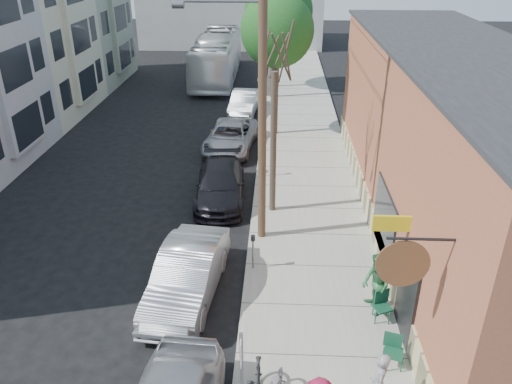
{
  "coord_description": "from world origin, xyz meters",
  "views": [
    {
      "loc": [
        2.99,
        -11.65,
        9.73
      ],
      "look_at": [
        2.21,
        4.62,
        1.5
      ],
      "focal_mm": 35.0,
      "sensor_mm": 36.0,
      "label": 1
    }
  ],
  "objects_px": {
    "sign_post": "(242,375)",
    "tree_leafy_far": "(279,12)",
    "parking_meter_far": "(262,159)",
    "patron_grey": "(379,384)",
    "bus": "(217,57)",
    "utility_pole_near": "(261,93)",
    "parking_meter_near": "(253,247)",
    "patio_chair_b": "(393,353)",
    "patio_chair_a": "(382,307)",
    "tree_bare": "(273,145)",
    "car_2": "(220,184)",
    "patron_green": "(376,284)",
    "car_1": "(187,275)",
    "car_4": "(244,103)",
    "tree_leafy_mid": "(277,31)",
    "car_3": "(230,137)"
  },
  "relations": [
    {
      "from": "sign_post",
      "to": "tree_leafy_far",
      "type": "height_order",
      "value": "tree_leafy_far"
    },
    {
      "from": "parking_meter_far",
      "to": "patron_grey",
      "type": "distance_m",
      "value": 12.87
    },
    {
      "from": "parking_meter_far",
      "to": "bus",
      "type": "xyz_separation_m",
      "value": [
        -4.15,
        18.31,
        0.73
      ]
    },
    {
      "from": "utility_pole_near",
      "to": "bus",
      "type": "height_order",
      "value": "utility_pole_near"
    },
    {
      "from": "parking_meter_near",
      "to": "parking_meter_far",
      "type": "height_order",
      "value": "same"
    },
    {
      "from": "utility_pole_near",
      "to": "patio_chair_b",
      "type": "distance_m",
      "value": 8.53
    },
    {
      "from": "patio_chair_a",
      "to": "bus",
      "type": "distance_m",
      "value": 28.86
    },
    {
      "from": "parking_meter_far",
      "to": "tree_bare",
      "type": "distance_m",
      "value": 3.69
    },
    {
      "from": "utility_pole_near",
      "to": "car_2",
      "type": "height_order",
      "value": "utility_pole_near"
    },
    {
      "from": "parking_meter_near",
      "to": "patron_green",
      "type": "relative_size",
      "value": 0.66
    },
    {
      "from": "car_1",
      "to": "car_4",
      "type": "distance_m",
      "value": 18.01
    },
    {
      "from": "utility_pole_near",
      "to": "tree_leafy_far",
      "type": "distance_m",
      "value": 20.84
    },
    {
      "from": "utility_pole_near",
      "to": "patron_grey",
      "type": "bearing_deg",
      "value": -68.41
    },
    {
      "from": "tree_leafy_mid",
      "to": "car_3",
      "type": "relative_size",
      "value": 1.48
    },
    {
      "from": "utility_pole_near",
      "to": "car_2",
      "type": "distance_m",
      "value": 5.87
    },
    {
      "from": "patron_green",
      "to": "car_3",
      "type": "relative_size",
      "value": 0.38
    },
    {
      "from": "car_2",
      "to": "bus",
      "type": "distance_m",
      "value": 20.56
    },
    {
      "from": "patio_chair_b",
      "to": "bus",
      "type": "bearing_deg",
      "value": 122.14
    },
    {
      "from": "car_1",
      "to": "parking_meter_far",
      "type": "bearing_deg",
      "value": 82.87
    },
    {
      "from": "parking_meter_far",
      "to": "car_1",
      "type": "bearing_deg",
      "value": -102.67
    },
    {
      "from": "sign_post",
      "to": "patio_chair_b",
      "type": "distance_m",
      "value": 4.34
    },
    {
      "from": "utility_pole_near",
      "to": "tree_leafy_far",
      "type": "height_order",
      "value": "utility_pole_near"
    },
    {
      "from": "car_4",
      "to": "car_3",
      "type": "bearing_deg",
      "value": -89.01
    },
    {
      "from": "parking_meter_near",
      "to": "patron_grey",
      "type": "bearing_deg",
      "value": -60.24
    },
    {
      "from": "parking_meter_near",
      "to": "car_4",
      "type": "relative_size",
      "value": 0.29
    },
    {
      "from": "sign_post",
      "to": "patron_grey",
      "type": "relative_size",
      "value": 1.71
    },
    {
      "from": "utility_pole_near",
      "to": "bus",
      "type": "xyz_separation_m",
      "value": [
        -4.29,
        23.4,
        -3.7
      ]
    },
    {
      "from": "sign_post",
      "to": "tree_leafy_far",
      "type": "bearing_deg",
      "value": 89.11
    },
    {
      "from": "patron_grey",
      "to": "car_2",
      "type": "height_order",
      "value": "patron_grey"
    },
    {
      "from": "tree_leafy_mid",
      "to": "tree_leafy_far",
      "type": "height_order",
      "value": "tree_leafy_far"
    },
    {
      "from": "patio_chair_a",
      "to": "patio_chair_b",
      "type": "height_order",
      "value": "same"
    },
    {
      "from": "car_2",
      "to": "car_3",
      "type": "relative_size",
      "value": 0.97
    },
    {
      "from": "utility_pole_near",
      "to": "patio_chair_a",
      "type": "bearing_deg",
      "value": -50.37
    },
    {
      "from": "parking_meter_far",
      "to": "tree_leafy_far",
      "type": "relative_size",
      "value": 0.16
    },
    {
      "from": "tree_leafy_far",
      "to": "car_2",
      "type": "xyz_separation_m",
      "value": [
        -2.18,
        -17.81,
        -4.65
      ]
    },
    {
      "from": "parking_meter_far",
      "to": "parking_meter_near",
      "type": "bearing_deg",
      "value": -90.0
    },
    {
      "from": "patron_green",
      "to": "bus",
      "type": "bearing_deg",
      "value": -179.01
    },
    {
      "from": "sign_post",
      "to": "tree_bare",
      "type": "relative_size",
      "value": 0.51
    },
    {
      "from": "patron_grey",
      "to": "car_1",
      "type": "xyz_separation_m",
      "value": [
        -4.98,
        4.03,
        -0.18
      ]
    },
    {
      "from": "tree_bare",
      "to": "patron_grey",
      "type": "xyz_separation_m",
      "value": [
        2.52,
        -9.39,
        -1.93
      ]
    },
    {
      "from": "parking_meter_near",
      "to": "bus",
      "type": "bearing_deg",
      "value": 99.26
    },
    {
      "from": "patron_grey",
      "to": "tree_leafy_mid",
      "type": "bearing_deg",
      "value": -161.68
    },
    {
      "from": "tree_leafy_mid",
      "to": "parking_meter_far",
      "type": "bearing_deg",
      "value": -95.47
    },
    {
      "from": "parking_meter_far",
      "to": "bus",
      "type": "height_order",
      "value": "bus"
    },
    {
      "from": "parking_meter_near",
      "to": "patron_grey",
      "type": "xyz_separation_m",
      "value": [
        3.07,
        -5.37,
        -0.01
      ]
    },
    {
      "from": "tree_leafy_far",
      "to": "patio_chair_b",
      "type": "height_order",
      "value": "tree_leafy_far"
    },
    {
      "from": "patio_chair_a",
      "to": "patron_grey",
      "type": "height_order",
      "value": "patron_grey"
    },
    {
      "from": "sign_post",
      "to": "patron_green",
      "type": "bearing_deg",
      "value": 50.0
    },
    {
      "from": "tree_bare",
      "to": "patio_chair_a",
      "type": "bearing_deg",
      "value": -63.29
    },
    {
      "from": "patron_green",
      "to": "car_2",
      "type": "xyz_separation_m",
      "value": [
        -5.21,
        7.01,
        -0.4
      ]
    }
  ]
}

